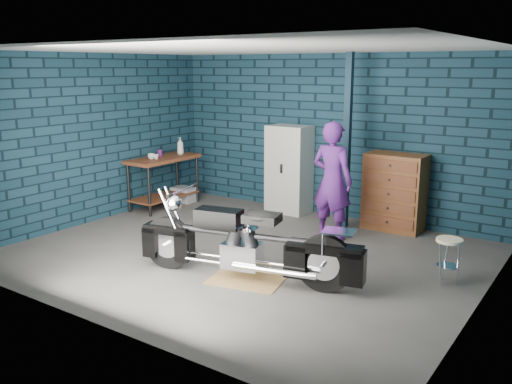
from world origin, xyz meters
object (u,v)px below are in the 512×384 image
tool_chest (394,192)px  shop_stool (448,261)px  motorcycle (247,238)px  person (332,181)px  workbench (164,182)px  storage_bin (184,194)px  locker (289,169)px

tool_chest → shop_stool: size_ratio=2.16×
motorcycle → person: (0.10, 2.01, 0.35)m
workbench → motorcycle: (3.23, -1.99, 0.07)m
person → shop_stool: (1.91, -0.80, -0.59)m
storage_bin → shop_stool: shop_stool is taller
storage_bin → tool_chest: bearing=6.8°
workbench → storage_bin: 0.59m
workbench → motorcycle: motorcycle is taller
motorcycle → person: size_ratio=1.37×
motorcycle → locker: (-1.20, 2.95, 0.23)m
workbench → shop_stool: workbench is taller
storage_bin → motorcycle: bearing=-37.8°
storage_bin → tool_chest: (3.90, 0.47, 0.46)m
storage_bin → locker: locker is taller
person → locker: size_ratio=1.15×
tool_chest → shop_stool: bearing=-53.1°
workbench → storage_bin: bearing=87.7°
workbench → locker: bearing=25.5°
locker → tool_chest: (1.89, 0.00, -0.16)m
tool_chest → shop_stool: (1.31, -1.74, -0.32)m
workbench → tool_chest: 4.04m
motorcycle → storage_bin: 4.08m
motorcycle → locker: size_ratio=1.57×
workbench → shop_stool: bearing=-8.4°
storage_bin → shop_stool: size_ratio=0.79×
storage_bin → shop_stool: 5.37m
motorcycle → locker: bearing=99.3°
locker → workbench: bearing=-154.5°
tool_chest → shop_stool: tool_chest is taller
workbench → tool_chest: size_ratio=1.18×
workbench → tool_chest: (3.92, 0.97, 0.14)m
motorcycle → shop_stool: (2.00, 1.21, -0.25)m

